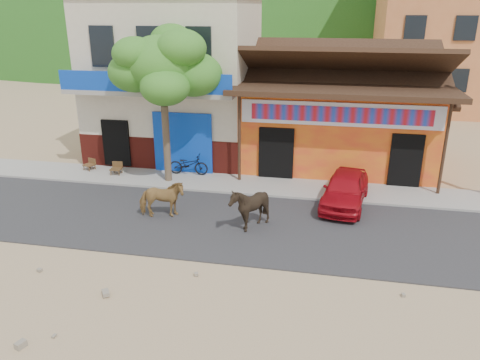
# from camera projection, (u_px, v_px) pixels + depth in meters

# --- Properties ---
(ground) EXTENTS (120.00, 120.00, 0.00)m
(ground) POSITION_uv_depth(u_px,v_px,m) (258.00, 268.00, 12.77)
(ground) COLOR #9E825B
(ground) RESTS_ON ground
(road) EXTENTS (60.00, 5.00, 0.04)m
(road) POSITION_uv_depth(u_px,v_px,m) (271.00, 228.00, 15.06)
(road) COLOR #28282B
(road) RESTS_ON ground
(sidewalk) EXTENTS (60.00, 2.00, 0.12)m
(sidewalk) POSITION_uv_depth(u_px,v_px,m) (283.00, 188.00, 18.26)
(sidewalk) COLOR gray
(sidewalk) RESTS_ON ground
(dance_club) EXTENTS (8.00, 6.00, 3.60)m
(dance_club) POSITION_uv_depth(u_px,v_px,m) (338.00, 123.00, 20.96)
(dance_club) COLOR orange
(dance_club) RESTS_ON ground
(cafe_building) EXTENTS (7.00, 6.00, 7.00)m
(cafe_building) POSITION_uv_depth(u_px,v_px,m) (176.00, 80.00, 21.72)
(cafe_building) COLOR beige
(cafe_building) RESTS_ON ground
(apartment_front) EXTENTS (9.00, 9.00, 12.00)m
(apartment_front) POSITION_uv_depth(u_px,v_px,m) (450.00, 17.00, 31.08)
(apartment_front) COLOR #CC723F
(apartment_front) RESTS_ON ground
(tree) EXTENTS (3.00, 3.00, 6.00)m
(tree) POSITION_uv_depth(u_px,v_px,m) (164.00, 106.00, 17.84)
(tree) COLOR #2D721E
(tree) RESTS_ON sidewalk
(cow_tan) EXTENTS (1.66, 1.05, 1.29)m
(cow_tan) POSITION_uv_depth(u_px,v_px,m) (162.00, 199.00, 15.56)
(cow_tan) COLOR olive
(cow_tan) RESTS_ON road
(cow_dark) EXTENTS (1.58, 1.47, 1.49)m
(cow_dark) POSITION_uv_depth(u_px,v_px,m) (249.00, 207.00, 14.68)
(cow_dark) COLOR black
(cow_dark) RESTS_ON road
(red_car) EXTENTS (1.96, 3.72, 1.21)m
(red_car) POSITION_uv_depth(u_px,v_px,m) (345.00, 189.00, 16.53)
(red_car) COLOR #A90C16
(red_car) RESTS_ON road
(scooter) EXTENTS (1.67, 0.65, 0.87)m
(scooter) POSITION_uv_depth(u_px,v_px,m) (188.00, 164.00, 19.37)
(scooter) COLOR black
(scooter) RESTS_ON sidewalk
(cafe_chair_left) EXTENTS (0.53, 0.53, 0.88)m
(cafe_chair_left) POSITION_uv_depth(u_px,v_px,m) (89.00, 160.00, 19.91)
(cafe_chair_left) COLOR #512D1B
(cafe_chair_left) RESTS_ON sidewalk
(cafe_chair_right) EXTENTS (0.47, 0.47, 0.94)m
(cafe_chair_right) POSITION_uv_depth(u_px,v_px,m) (116.00, 164.00, 19.38)
(cafe_chair_right) COLOR #462D17
(cafe_chair_right) RESTS_ON sidewalk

